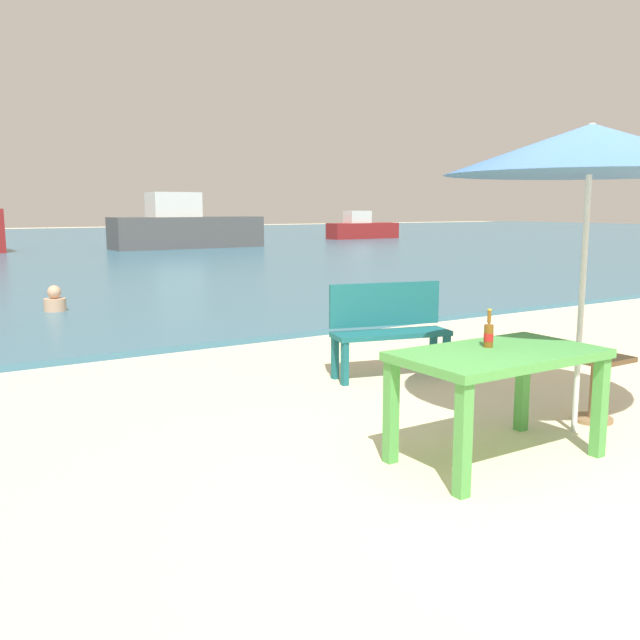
{
  "coord_description": "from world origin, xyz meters",
  "views": [
    {
      "loc": [
        -3.85,
        -2.73,
        1.71
      ],
      "look_at": [
        -0.2,
        3.0,
        0.6
      ],
      "focal_mm": 39.01,
      "sensor_mm": 36.0,
      "label": 1
    }
  ],
  "objects_px": {
    "beer_bottle_amber": "(489,334)",
    "patio_umbrella": "(591,149)",
    "bench_teal_center": "(389,324)",
    "boat_fishing_trawler": "(185,228)",
    "swimmer_person": "(55,301)",
    "side_table_wood": "(595,378)",
    "boat_tanker": "(362,229)",
    "picnic_table_green": "(498,366)"
  },
  "relations": [
    {
      "from": "beer_bottle_amber",
      "to": "patio_umbrella",
      "type": "relative_size",
      "value": 0.12
    },
    {
      "from": "beer_bottle_amber",
      "to": "bench_teal_center",
      "type": "relative_size",
      "value": 0.21
    },
    {
      "from": "patio_umbrella",
      "to": "boat_fishing_trawler",
      "type": "xyz_separation_m",
      "value": [
        6.15,
        23.37,
        -1.24
      ]
    },
    {
      "from": "swimmer_person",
      "to": "boat_fishing_trawler",
      "type": "bearing_deg",
      "value": 61.53
    },
    {
      "from": "beer_bottle_amber",
      "to": "side_table_wood",
      "type": "bearing_deg",
      "value": 3.05
    },
    {
      "from": "side_table_wood",
      "to": "swimmer_person",
      "type": "height_order",
      "value": "side_table_wood"
    },
    {
      "from": "boat_tanker",
      "to": "side_table_wood",
      "type": "bearing_deg",
      "value": -122.52
    },
    {
      "from": "patio_umbrella",
      "to": "boat_fishing_trawler",
      "type": "height_order",
      "value": "patio_umbrella"
    },
    {
      "from": "bench_teal_center",
      "to": "boat_fishing_trawler",
      "type": "height_order",
      "value": "boat_fishing_trawler"
    },
    {
      "from": "swimmer_person",
      "to": "side_table_wood",
      "type": "bearing_deg",
      "value": -73.06
    },
    {
      "from": "boat_fishing_trawler",
      "to": "side_table_wood",
      "type": "bearing_deg",
      "value": -103.98
    },
    {
      "from": "swimmer_person",
      "to": "boat_tanker",
      "type": "relative_size",
      "value": 0.1
    },
    {
      "from": "picnic_table_green",
      "to": "beer_bottle_amber",
      "type": "height_order",
      "value": "beer_bottle_amber"
    },
    {
      "from": "boat_tanker",
      "to": "bench_teal_center",
      "type": "bearing_deg",
      "value": -125.42
    },
    {
      "from": "boat_tanker",
      "to": "boat_fishing_trawler",
      "type": "bearing_deg",
      "value": -164.25
    },
    {
      "from": "patio_umbrella",
      "to": "picnic_table_green",
      "type": "bearing_deg",
      "value": -174.68
    },
    {
      "from": "boat_fishing_trawler",
      "to": "swimmer_person",
      "type": "bearing_deg",
      "value": -118.47
    },
    {
      "from": "picnic_table_green",
      "to": "beer_bottle_amber",
      "type": "distance_m",
      "value": 0.24
    },
    {
      "from": "side_table_wood",
      "to": "boat_fishing_trawler",
      "type": "relative_size",
      "value": 0.09
    },
    {
      "from": "patio_umbrella",
      "to": "boat_tanker",
      "type": "relative_size",
      "value": 0.58
    },
    {
      "from": "swimmer_person",
      "to": "boat_fishing_trawler",
      "type": "distance_m",
      "value": 17.31
    },
    {
      "from": "patio_umbrella",
      "to": "boat_tanker",
      "type": "distance_m",
      "value": 31.59
    },
    {
      "from": "swimmer_person",
      "to": "boat_fishing_trawler",
      "type": "height_order",
      "value": "boat_fishing_trawler"
    },
    {
      "from": "swimmer_person",
      "to": "patio_umbrella",
      "type": "bearing_deg",
      "value": -75.59
    },
    {
      "from": "bench_teal_center",
      "to": "beer_bottle_amber",
      "type": "bearing_deg",
      "value": -111.05
    },
    {
      "from": "patio_umbrella",
      "to": "side_table_wood",
      "type": "distance_m",
      "value": 1.8
    },
    {
      "from": "beer_bottle_amber",
      "to": "patio_umbrella",
      "type": "height_order",
      "value": "patio_umbrella"
    },
    {
      "from": "patio_umbrella",
      "to": "swimmer_person",
      "type": "distance_m",
      "value": 8.63
    },
    {
      "from": "boat_tanker",
      "to": "patio_umbrella",
      "type": "bearing_deg",
      "value": -122.97
    },
    {
      "from": "side_table_wood",
      "to": "boat_fishing_trawler",
      "type": "xyz_separation_m",
      "value": [
        5.79,
        23.27,
        0.52
      ]
    },
    {
      "from": "swimmer_person",
      "to": "beer_bottle_amber",
      "type": "bearing_deg",
      "value": -81.84
    },
    {
      "from": "picnic_table_green",
      "to": "swimmer_person",
      "type": "relative_size",
      "value": 3.41
    },
    {
      "from": "beer_bottle_amber",
      "to": "bench_teal_center",
      "type": "height_order",
      "value": "beer_bottle_amber"
    },
    {
      "from": "picnic_table_green",
      "to": "patio_umbrella",
      "type": "height_order",
      "value": "patio_umbrella"
    },
    {
      "from": "beer_bottle_amber",
      "to": "side_table_wood",
      "type": "relative_size",
      "value": 0.49
    },
    {
      "from": "boat_fishing_trawler",
      "to": "patio_umbrella",
      "type": "bearing_deg",
      "value": -104.75
    },
    {
      "from": "beer_bottle_amber",
      "to": "swimmer_person",
      "type": "bearing_deg",
      "value": 98.16
    },
    {
      "from": "beer_bottle_amber",
      "to": "bench_teal_center",
      "type": "distance_m",
      "value": 2.32
    },
    {
      "from": "picnic_table_green",
      "to": "bench_teal_center",
      "type": "height_order",
      "value": "bench_teal_center"
    },
    {
      "from": "picnic_table_green",
      "to": "beer_bottle_amber",
      "type": "bearing_deg",
      "value": 80.46
    },
    {
      "from": "boat_fishing_trawler",
      "to": "beer_bottle_amber",
      "type": "bearing_deg",
      "value": -106.88
    },
    {
      "from": "side_table_wood",
      "to": "bench_teal_center",
      "type": "distance_m",
      "value": 2.14
    }
  ]
}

